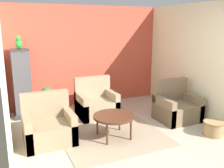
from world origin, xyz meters
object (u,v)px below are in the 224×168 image
at_px(birdcage, 22,84).
at_px(parrot, 19,43).
at_px(coffee_table, 114,117).
at_px(potted_plant, 47,99).
at_px(armchair_right, 176,108).
at_px(armchair_middle, 96,104).
at_px(armchair_left, 49,127).
at_px(wicker_basket, 213,128).

xyz_separation_m(birdcage, parrot, (0.00, 0.00, 0.92)).
height_order(coffee_table, parrot, parrot).
bearing_deg(potted_plant, armchair_right, -32.02).
distance_m(armchair_right, birdcage, 3.48).
relative_size(armchair_middle, parrot, 2.97).
height_order(armchair_left, birdcage, birdcage).
relative_size(birdcage, wicker_basket, 3.93).
bearing_deg(coffee_table, armchair_middle, 84.52).
xyz_separation_m(coffee_table, wicker_basket, (1.78, -0.69, -0.26)).
distance_m(coffee_table, birdcage, 2.36).
xyz_separation_m(parrot, potted_plant, (0.53, -0.01, -1.32)).
height_order(birdcage, potted_plant, birdcage).
bearing_deg(armchair_left, parrot, 100.48).
bearing_deg(coffee_table, wicker_basket, -21.08).
height_order(armchair_right, wicker_basket, armchair_right).
bearing_deg(armchair_right, coffee_table, -170.93).
height_order(armchair_left, armchair_right, same).
bearing_deg(potted_plant, coffee_table, -64.25).
xyz_separation_m(coffee_table, armchair_right, (1.64, 0.26, -0.13)).
relative_size(potted_plant, wicker_basket, 1.63).
xyz_separation_m(armchair_middle, parrot, (-1.54, 0.61, 1.40)).
distance_m(armchair_middle, wicker_basket, 2.55).
bearing_deg(armchair_middle, armchair_right, -32.80).
xyz_separation_m(armchair_left, potted_plant, (0.24, 1.52, 0.07)).
distance_m(armchair_middle, birdcage, 1.72).
bearing_deg(coffee_table, armchair_left, 164.22).
relative_size(coffee_table, wicker_basket, 1.94).
xyz_separation_m(coffee_table, armchair_middle, (0.12, 1.24, -0.13)).
height_order(coffee_table, birdcage, birdcage).
bearing_deg(armchair_middle, armchair_left, -143.64).
bearing_deg(armchair_right, birdcage, 152.54).
height_order(birdcage, parrot, parrot).
distance_m(armchair_middle, parrot, 2.17).
xyz_separation_m(parrot, wicker_basket, (3.20, -2.54, -1.53)).
bearing_deg(parrot, coffee_table, -52.60).
bearing_deg(coffee_table, potted_plant, 115.75).
distance_m(coffee_table, potted_plant, 2.05).
distance_m(armchair_right, parrot, 3.72).
xyz_separation_m(armchair_left, wicker_basket, (2.91, -1.01, -0.13)).
height_order(coffee_table, armchair_middle, armchair_middle).
relative_size(parrot, potted_plant, 0.46).
relative_size(armchair_middle, birdcage, 0.57).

